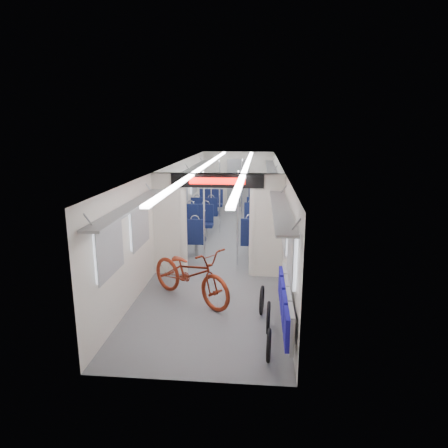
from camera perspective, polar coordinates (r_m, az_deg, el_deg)
name	(u,v)px	position (r m, az deg, el deg)	size (l,w,h in m)	color
carriage	(225,196)	(10.50, 0.11, 3.97)	(12.00, 12.02, 2.31)	#515456
bicycle	(190,273)	(7.72, -4.83, -7.03)	(0.72, 2.08, 1.09)	maroon
flip_bench	(285,303)	(6.45, 8.78, -11.12)	(0.12, 2.15, 0.57)	gray
bike_hoop_a	(269,347)	(5.98, 6.41, -17.05)	(0.49, 0.49, 0.05)	black
bike_hoop_b	(268,319)	(6.67, 6.35, -13.35)	(0.54, 0.54, 0.05)	black
bike_hoop_c	(262,301)	(7.28, 5.42, -10.96)	(0.53, 0.53, 0.05)	black
seat_bay_near_left	(193,227)	(11.20, -4.48, -0.41)	(0.92, 2.14, 1.12)	#0C1438
seat_bay_near_right	(260,227)	(11.12, 5.13, -0.41)	(0.96, 2.31, 1.17)	#0C1438
seat_bay_far_left	(208,205)	(14.39, -2.30, 2.70)	(0.90, 2.03, 1.09)	#0C1438
seat_bay_far_right	(260,205)	(14.54, 5.18, 2.78)	(0.90, 2.04, 1.09)	#0C1438
stanchion_near_left	(204,220)	(9.33, -2.84, 0.53)	(0.04, 0.04, 2.30)	silver
stanchion_near_right	(238,219)	(9.45, 1.96, 0.71)	(0.04, 0.04, 2.30)	silver
stanchion_far_left	(220,197)	(12.44, -0.63, 3.86)	(0.04, 0.04, 2.30)	silver
stanchion_far_right	(242,195)	(12.80, 2.56, 4.12)	(0.04, 0.04, 2.30)	silver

